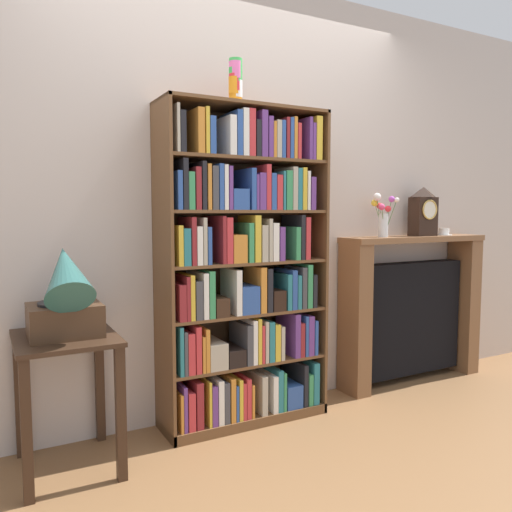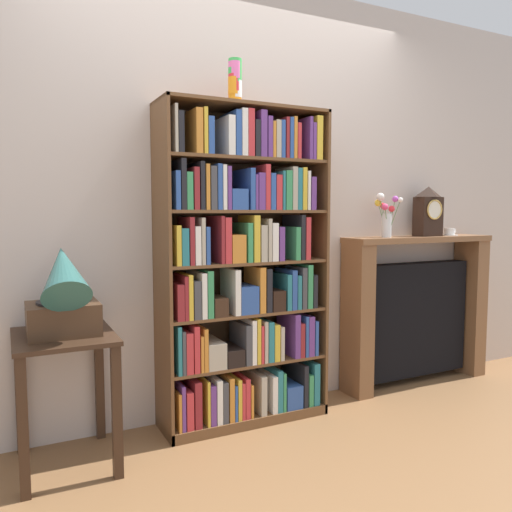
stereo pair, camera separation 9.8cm
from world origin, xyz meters
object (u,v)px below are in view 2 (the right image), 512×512
bookshelf (243,275)px  mantel_clock (428,211)px  side_table_left (65,368)px  cup_stack (235,82)px  gramophone (63,295)px  fireplace_mantel (415,311)px  flower_vase (386,215)px  teacup_with_saucer (450,232)px

bookshelf → mantel_clock: size_ratio=5.20×
side_table_left → mantel_clock: size_ratio=1.85×
cup_stack → gramophone: (-0.95, -0.13, -1.12)m
cup_stack → gramophone: bearing=-172.3°
fireplace_mantel → flower_vase: 0.76m
flower_vase → teacup_with_saucer: (0.61, -0.00, -0.13)m
gramophone → fireplace_mantel: (2.42, 0.22, -0.33)m
teacup_with_saucer → gramophone: bearing=-175.9°
cup_stack → fireplace_mantel: bearing=3.5°
side_table_left → cup_stack: bearing=4.5°
cup_stack → teacup_with_saucer: (1.77, 0.07, -0.88)m
side_table_left → fireplace_mantel: fireplace_mantel is taller
side_table_left → teacup_with_saucer: 2.79m
side_table_left → mantel_clock: mantel_clock is taller
cup_stack → mantel_clock: 1.71m
bookshelf → teacup_with_saucer: bearing=1.6°
flower_vase → teacup_with_saucer: 0.62m
cup_stack → gramophone: 1.47m
mantel_clock → flower_vase: size_ratio=1.17×
bookshelf → fireplace_mantel: size_ratio=1.54×
gramophone → bookshelf: bearing=8.4°
cup_stack → side_table_left: bearing=-175.5°
gramophone → flower_vase: flower_vase is taller
teacup_with_saucer → side_table_left: bearing=-177.0°
cup_stack → mantel_clock: bearing=2.4°
mantel_clock → teacup_with_saucer: 0.27m
cup_stack → flower_vase: 1.38m
mantel_clock → bookshelf: bearing=-178.3°
bookshelf → mantel_clock: bookshelf is taller
gramophone → fireplace_mantel: 2.45m
cup_stack → side_table_left: 1.76m
bookshelf → fireplace_mantel: 1.46m
bookshelf → teacup_with_saucer: 1.73m
cup_stack → flower_vase: bearing=3.4°
bookshelf → flower_vase: bookshelf is taller
cup_stack → flower_vase: cup_stack is taller
side_table_left → gramophone: size_ratio=1.31×
gramophone → mantel_clock: mantel_clock is taller
cup_stack → flower_vase: size_ratio=0.81×
gramophone → flower_vase: bearing=5.3°
fireplace_mantel → mantel_clock: bearing=-18.0°
side_table_left → gramophone: (0.00, -0.05, 0.36)m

